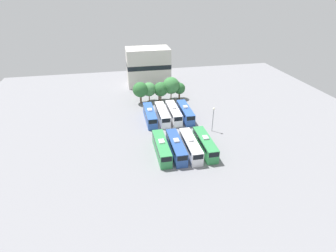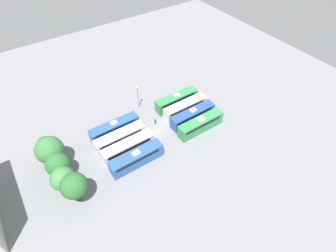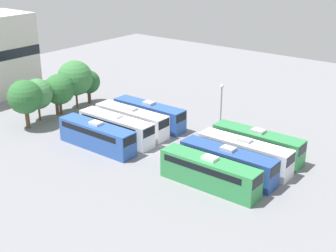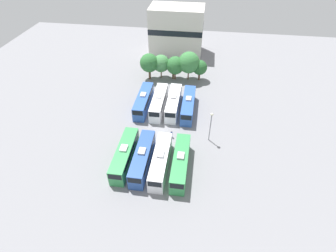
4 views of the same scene
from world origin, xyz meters
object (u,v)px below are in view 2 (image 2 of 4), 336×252
bus_0 (201,124)px  light_pole (138,93)px  bus_3 (176,100)px  tree_1 (63,179)px  bus_1 (193,115)px  bus_2 (185,107)px  bus_4 (137,158)px  tree_2 (58,167)px  tree_5 (46,145)px  bus_6 (120,138)px  tree_3 (58,164)px  tree_4 (49,150)px  worker_person (155,122)px  tree_0 (74,186)px  bus_5 (128,147)px  bus_7 (115,128)px

bus_0 → light_pole: 17.30m
bus_3 → tree_1: bearing=105.2°
bus_1 → bus_3: same height
bus_2 → light_pole: (8.40, 8.50, 2.88)m
bus_4 → tree_2: size_ratio=2.09×
tree_5 → bus_6: bearing=-110.0°
tree_1 → bus_4: bearing=-97.3°
bus_6 → bus_1: bearing=-100.7°
bus_0 → bus_4: bearing=90.8°
bus_2 → tree_3: tree_3 is taller
bus_0 → bus_3: size_ratio=1.00×
tree_4 → tree_5: bearing=4.3°
light_pole → tree_1: bearing=120.0°
bus_4 → tree_5: 18.89m
bus_4 → worker_person: size_ratio=6.88×
tree_5 → tree_4: bearing=-175.7°
bus_1 → tree_5: tree_5 is taller
worker_person → tree_2: (-2.69, 23.53, 3.12)m
bus_2 → tree_5: size_ratio=2.09×
tree_1 → tree_2: size_ratio=1.16×
bus_2 → bus_4: same height
light_pole → tree_1: size_ratio=1.05×
worker_person → light_pole: (7.54, 0.24, 3.91)m
bus_6 → tree_0: tree_0 is taller
tree_2 → light_pole: bearing=-66.3°
worker_person → light_pole: 8.50m
bus_0 → tree_0: bearing=92.6°
bus_1 → tree_3: (2.05, 31.40, 2.19)m
bus_3 → bus_4: (-10.45, 17.60, 0.00)m
tree_0 → bus_0: bearing=-87.4°
bus_2 → tree_2: 31.91m
bus_6 → tree_4: size_ratio=1.50×
bus_1 → tree_3: 31.55m
tree_0 → tree_4: (10.33, 1.12, 0.31)m
bus_3 → worker_person: bus_3 is taller
bus_6 → bus_2: bearing=-90.1°
bus_0 → bus_5: size_ratio=1.00×
bus_7 → tree_1: (-8.55, 14.29, 2.35)m
bus_2 → bus_4: size_ratio=1.00×
bus_1 → light_pole: size_ratio=1.72×
light_pole → tree_5: 23.85m
tree_0 → tree_3: tree_0 is taller
bus_5 → bus_6: (3.37, 0.25, 0.00)m
tree_2 → tree_3: size_ratio=0.87×
bus_2 → bus_3: bearing=2.1°
bus_6 → light_pole: light_pole is taller
light_pole → tree_5: light_pole is taller
bus_0 → bus_6: bearing=69.0°
worker_person → tree_2: 23.89m
tree_3 → bus_2: bearing=-87.7°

